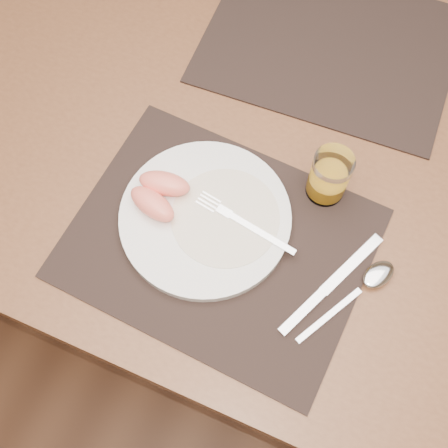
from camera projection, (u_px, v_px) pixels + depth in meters
ground at (257, 276)px, 1.64m from camera, size 5.00×5.00×0.00m
table at (277, 162)px, 1.03m from camera, size 1.40×0.90×0.75m
placemat_near at (219, 243)px, 0.87m from camera, size 0.47×0.38×0.00m
placemat_far at (330, 45)px, 1.03m from camera, size 0.47×0.37×0.00m
plate at (205, 218)px, 0.88m from camera, size 0.27×0.27×0.02m
plate_dressing at (225, 217)px, 0.87m from camera, size 0.17×0.17×0.00m
fork at (237, 219)px, 0.87m from camera, size 0.17×0.05×0.00m
knife at (323, 292)px, 0.84m from camera, size 0.10×0.21×0.01m
spoon at (371, 280)px, 0.84m from camera, size 0.11×0.18×0.01m
juice_glass at (329, 178)px, 0.87m from camera, size 0.06×0.06×0.09m
grapefruit_wedges at (158, 194)px, 0.87m from camera, size 0.09×0.09×0.03m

